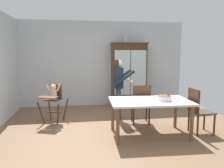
# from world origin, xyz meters

# --- Properties ---
(ground_plane) EXTENTS (6.24, 6.24, 0.00)m
(ground_plane) POSITION_xyz_m (0.00, 0.00, 0.00)
(ground_plane) COLOR brown
(wall_back) EXTENTS (5.32, 0.06, 2.70)m
(wall_back) POSITION_xyz_m (0.00, 2.63, 1.35)
(wall_back) COLOR silver
(wall_back) RESTS_ON ground_plane
(china_cabinet) EXTENTS (1.14, 0.48, 2.02)m
(china_cabinet) POSITION_xyz_m (0.81, 2.37, 1.02)
(china_cabinet) COLOR #422819
(china_cabinet) RESTS_ON ground_plane
(ceramic_vase) EXTENTS (0.13, 0.13, 0.27)m
(ceramic_vase) POSITION_xyz_m (0.70, 2.37, 2.14)
(ceramic_vase) COLOR #B2B7B2
(ceramic_vase) RESTS_ON china_cabinet
(high_chair_with_toddler) EXTENTS (0.74, 0.81, 0.95)m
(high_chair_with_toddler) POSITION_xyz_m (-1.42, 0.90, 0.65)
(high_chair_with_toddler) COLOR #422819
(high_chair_with_toddler) RESTS_ON ground_plane
(adult_person) EXTENTS (0.50, 0.49, 1.53)m
(adult_person) POSITION_xyz_m (0.21, 0.93, 0.97)
(adult_person) COLOR #33425B
(adult_person) RESTS_ON ground_plane
(dining_table) EXTENTS (1.67, 1.07, 0.74)m
(dining_table) POSITION_xyz_m (0.63, -0.32, 0.66)
(dining_table) COLOR silver
(dining_table) RESTS_ON ground_plane
(birthday_cake) EXTENTS (0.28, 0.28, 0.19)m
(birthday_cake) POSITION_xyz_m (0.91, -0.42, 0.79)
(birthday_cake) COLOR white
(birthday_cake) RESTS_ON dining_table
(dining_chair_far_side) EXTENTS (0.49, 0.49, 0.96)m
(dining_chair_far_side) POSITION_xyz_m (0.66, 0.39, 0.56)
(dining_chair_far_side) COLOR #422819
(dining_chair_far_side) RESTS_ON ground_plane
(dining_chair_right_end) EXTENTS (0.44, 0.44, 0.96)m
(dining_chair_right_end) POSITION_xyz_m (1.66, -0.37, 0.56)
(dining_chair_right_end) COLOR #422819
(dining_chair_right_end) RESTS_ON ground_plane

